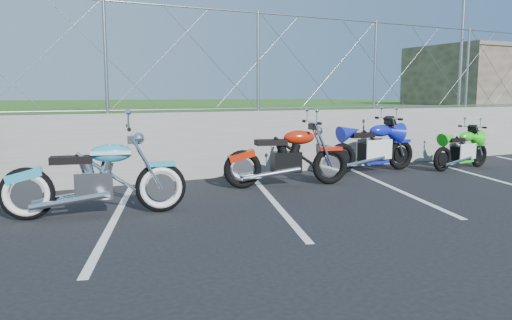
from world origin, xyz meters
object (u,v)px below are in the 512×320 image
naked_orange (289,159)px  sportbike_blue (373,149)px  cruiser_turquoise (98,181)px  sportbike_green (462,151)px

naked_orange → sportbike_blue: (2.42, 0.62, -0.00)m
cruiser_turquoise → sportbike_blue: 5.99m
cruiser_turquoise → sportbike_blue: cruiser_turquoise is taller
naked_orange → sportbike_blue: 2.50m
cruiser_turquoise → sportbike_blue: (5.84, 1.35, 0.01)m
cruiser_turquoise → naked_orange: (3.42, 0.74, 0.01)m
cruiser_turquoise → sportbike_blue: bearing=24.0°
cruiser_turquoise → naked_orange: cruiser_turquoise is taller
cruiser_turquoise → sportbike_green: cruiser_turquoise is taller
cruiser_turquoise → naked_orange: size_ratio=1.05×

